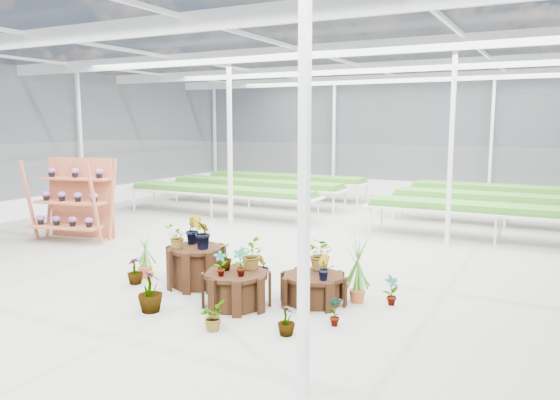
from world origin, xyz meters
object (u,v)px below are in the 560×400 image
at_px(plinth_mid, 236,289).
at_px(bird_table, 86,203).
at_px(shelf_rack, 71,200).
at_px(plinth_tall, 196,266).
at_px(plinth_low, 313,289).

relative_size(plinth_mid, bird_table, 0.64).
bearing_deg(shelf_rack, plinth_tall, -31.85).
distance_m(plinth_mid, bird_table, 7.13).
xyz_separation_m(plinth_low, bird_table, (-7.43, 2.34, 0.57)).
bearing_deg(plinth_mid, plinth_low, 34.99).
relative_size(plinth_tall, shelf_rack, 0.51).
xyz_separation_m(plinth_mid, bird_table, (-6.43, 3.04, 0.53)).
bearing_deg(plinth_mid, bird_table, 154.73).
height_order(plinth_tall, shelf_rack, shelf_rack).
xyz_separation_m(plinth_mid, plinth_low, (1.00, 0.70, -0.04)).
relative_size(plinth_low, bird_table, 0.64).
relative_size(shelf_rack, bird_table, 1.23).
distance_m(plinth_low, bird_table, 7.81).
xyz_separation_m(plinth_low, shelf_rack, (-7.11, 1.58, 0.76)).
xyz_separation_m(plinth_mid, shelf_rack, (-6.11, 2.28, 0.72)).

